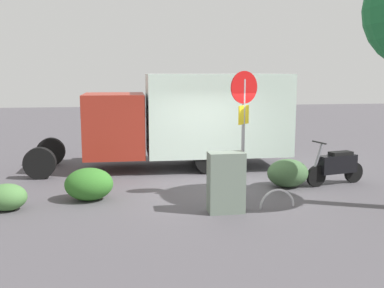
{
  "coord_description": "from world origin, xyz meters",
  "views": [
    {
      "loc": [
        2.38,
        10.97,
        2.98
      ],
      "look_at": [
        0.59,
        -0.39,
        1.17
      ],
      "focal_mm": 42.47,
      "sensor_mm": 36.0,
      "label": 1
    }
  ],
  "objects_px": {
    "motorcycle": "(337,165)",
    "bike_rack_hoop": "(277,207)",
    "stop_sign": "(244,114)",
    "utility_cabinet": "(226,183)",
    "box_truck_near": "(187,117)"
  },
  "relations": [
    {
      "from": "box_truck_near",
      "to": "stop_sign",
      "type": "height_order",
      "value": "stop_sign"
    },
    {
      "from": "stop_sign",
      "to": "bike_rack_hoop",
      "type": "xyz_separation_m",
      "value": [
        -0.56,
        0.92,
        -2.01
      ]
    },
    {
      "from": "stop_sign",
      "to": "bike_rack_hoop",
      "type": "bearing_deg",
      "value": 121.12
    },
    {
      "from": "bike_rack_hoop",
      "to": "utility_cabinet",
      "type": "bearing_deg",
      "value": 7.96
    },
    {
      "from": "motorcycle",
      "to": "bike_rack_hoop",
      "type": "bearing_deg",
      "value": 24.36
    },
    {
      "from": "motorcycle",
      "to": "utility_cabinet",
      "type": "bearing_deg",
      "value": 15.55
    },
    {
      "from": "box_truck_near",
      "to": "stop_sign",
      "type": "xyz_separation_m",
      "value": [
        -0.8,
        3.66,
        0.39
      ]
    },
    {
      "from": "motorcycle",
      "to": "bike_rack_hoop",
      "type": "height_order",
      "value": "motorcycle"
    },
    {
      "from": "motorcycle",
      "to": "bike_rack_hoop",
      "type": "xyz_separation_m",
      "value": [
        2.28,
        1.77,
        -0.52
      ]
    },
    {
      "from": "box_truck_near",
      "to": "stop_sign",
      "type": "relative_size",
      "value": 2.63
    },
    {
      "from": "utility_cabinet",
      "to": "bike_rack_hoop",
      "type": "height_order",
      "value": "utility_cabinet"
    },
    {
      "from": "box_truck_near",
      "to": "utility_cabinet",
      "type": "bearing_deg",
      "value": 92.57
    },
    {
      "from": "motorcycle",
      "to": "stop_sign",
      "type": "relative_size",
      "value": 0.59
    },
    {
      "from": "stop_sign",
      "to": "utility_cabinet",
      "type": "xyz_separation_m",
      "value": [
        0.66,
        1.09,
        -1.36
      ]
    },
    {
      "from": "utility_cabinet",
      "to": "bike_rack_hoop",
      "type": "xyz_separation_m",
      "value": [
        -1.22,
        -0.17,
        -0.66
      ]
    }
  ]
}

